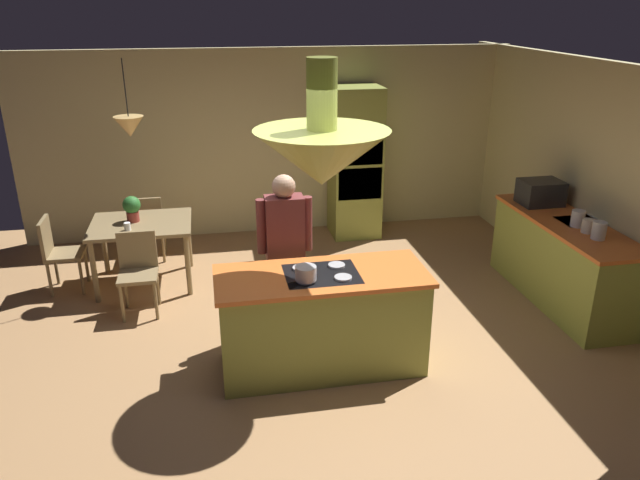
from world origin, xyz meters
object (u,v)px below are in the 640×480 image
object	(u,v)px
chair_facing_island	(138,267)
canister_tea	(578,219)
person_at_island	(285,246)
microwave_on_counter	(541,192)
kitchen_island	(322,321)
chair_at_corner	(57,249)
cup_on_table	(127,227)
canister_sugar	(588,226)
dining_table	(142,231)
chair_by_back_wall	(147,224)
potted_plant_on_table	(132,207)
cooking_pot_on_cooktop	(306,273)
oven_tower	(355,163)
canister_flour	(599,230)

from	to	relation	value
chair_facing_island	canister_tea	distance (m)	4.63
person_at_island	microwave_on_counter	world-z (taller)	person_at_island
kitchen_island	person_at_island	distance (m)	0.84
kitchen_island	chair_at_corner	size ratio (longest dim) A/B	2.13
chair_facing_island	cup_on_table	size ratio (longest dim) A/B	9.67
canister_sugar	dining_table	bearing A→B (deg)	160.27
chair_by_back_wall	chair_at_corner	size ratio (longest dim) A/B	1.00
chair_by_back_wall	potted_plant_on_table	xyz separation A→B (m)	(-0.08, -0.62, 0.42)
dining_table	cooking_pot_on_cooktop	distance (m)	2.73
chair_by_back_wall	microwave_on_counter	xyz separation A→B (m)	(4.54, -1.37, 0.56)
potted_plant_on_table	microwave_on_counter	bearing A→B (deg)	-9.26
chair_by_back_wall	canister_sugar	bearing A→B (deg)	153.06
person_at_island	microwave_on_counter	size ratio (longest dim) A/B	3.57
cup_on_table	kitchen_island	bearing A→B (deg)	-45.81
dining_table	canister_tea	world-z (taller)	canister_tea
oven_tower	cup_on_table	bearing A→B (deg)	-154.83
chair_by_back_wall	canister_flour	distance (m)	5.20
chair_at_corner	canister_flour	world-z (taller)	canister_flour
person_at_island	canister_flour	world-z (taller)	person_at_island
potted_plant_on_table	cooking_pot_on_cooktop	distance (m)	2.81
oven_tower	person_at_island	world-z (taller)	oven_tower
dining_table	oven_tower	bearing A→B (deg)	22.21
kitchen_island	oven_tower	xyz separation A→B (m)	(1.10, 3.24, 0.57)
potted_plant_on_table	microwave_on_counter	world-z (taller)	microwave_on_counter
person_at_island	cooking_pot_on_cooktop	xyz separation A→B (m)	(0.07, -0.79, 0.07)
oven_tower	microwave_on_counter	distance (m)	2.53
dining_table	chair_by_back_wall	bearing A→B (deg)	90.00
oven_tower	chair_by_back_wall	size ratio (longest dim) A/B	2.38
chair_facing_island	chair_at_corner	distance (m)	1.16
potted_plant_on_table	cup_on_table	distance (m)	0.32
dining_table	person_at_island	bearing A→B (deg)	-44.48
chair_facing_island	canister_sugar	size ratio (longest dim) A/B	6.20
person_at_island	cooking_pot_on_cooktop	distance (m)	0.79
oven_tower	cooking_pot_on_cooktop	distance (m)	3.60
chair_at_corner	cooking_pot_on_cooktop	xyz separation A→B (m)	(2.48, -2.23, 0.50)
potted_plant_on_table	cooking_pot_on_cooktop	bearing A→B (deg)	-54.68
oven_tower	potted_plant_on_table	bearing A→B (deg)	-159.49
chair_by_back_wall	oven_tower	bearing A→B (deg)	-170.59
chair_at_corner	cooking_pot_on_cooktop	size ratio (longest dim) A/B	4.83
canister_flour	canister_sugar	distance (m)	0.18
potted_plant_on_table	cup_on_table	bearing A→B (deg)	-96.62
canister_flour	canister_sugar	xyz separation A→B (m)	(0.00, 0.18, -0.02)
chair_at_corner	chair_facing_island	bearing A→B (deg)	-125.81
kitchen_island	canister_tea	bearing A→B (deg)	12.93
chair_by_back_wall	cup_on_table	xyz separation A→B (m)	(-0.12, -0.91, 0.30)
potted_plant_on_table	person_at_island	bearing A→B (deg)	-44.11
person_at_island	cooking_pot_on_cooktop	bearing A→B (deg)	-84.94
cup_on_table	oven_tower	bearing A→B (deg)	25.17
kitchen_island	chair_at_corner	distance (m)	3.37
potted_plant_on_table	canister_sugar	xyz separation A→B (m)	(4.62, -1.69, 0.07)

